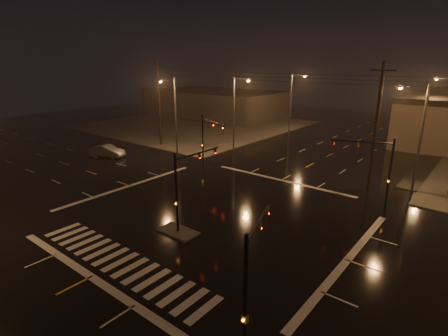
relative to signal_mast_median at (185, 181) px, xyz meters
The scene contains 19 objects.
ground 4.85m from the signal_mast_median, 90.00° to the left, with size 140.00×140.00×0.00m, color black.
sidewalk_nw 44.80m from the signal_mast_median, 132.21° to the left, with size 36.00×36.00×0.12m, color #44423D.
median_island 3.79m from the signal_mast_median, 90.00° to the right, with size 3.00×1.60×0.15m, color #44423D.
crosswalk 7.01m from the signal_mast_median, 90.00° to the right, with size 15.00×2.60×0.01m, color beige.
stop_bar_near 8.77m from the signal_mast_median, 90.00° to the right, with size 16.00×0.50×0.01m, color beige.
stop_bar_far 14.56m from the signal_mast_median, 90.00° to the left, with size 16.00×0.50×0.01m, color beige.
commercial_block 57.07m from the signal_mast_median, 127.83° to the left, with size 30.00×18.00×5.60m, color #3A3533.
signal_mast_median is the anchor object (origin of this frame).
signal_mast_ne 16.27m from the signal_mast_median, 54.28° to the left, with size 4.84×1.86×6.00m.
signal_mast_nw 16.27m from the signal_mast_median, 125.72° to the left, with size 4.84×1.86×6.00m.
signal_mast_se 12.22m from the signal_mast_median, 33.15° to the right, with size 1.55×3.87×6.00m.
streetlight_1 23.94m from the signal_mast_median, 117.96° to the left, with size 2.77×0.32×10.00m.
streetlight_2 38.78m from the signal_mast_median, 106.79° to the left, with size 2.77×0.32×10.00m.
streetlight_3 22.20m from the signal_mast_median, 59.61° to the left, with size 2.77×0.32×10.00m.
streetlight_4 40.69m from the signal_mast_median, 74.03° to the left, with size 2.77×0.32×10.00m.
streetlight_5 21.53m from the signal_mast_median, 138.30° to the left, with size 0.32×2.77×10.00m.
utility_pole_0 27.95m from the signal_mast_median, 142.19° to the left, with size 2.20×0.32×12.00m.
utility_pole_1 19.00m from the signal_mast_median, 64.89° to the left, with size 2.20×0.32×12.00m.
car_crossing 24.15m from the signal_mast_median, 159.90° to the left, with size 1.62×4.65×1.53m, color slate.
Camera 1 is at (16.92, -19.89, 11.97)m, focal length 28.00 mm.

